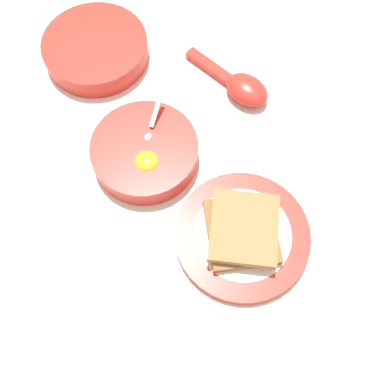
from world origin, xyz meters
name	(u,v)px	position (x,y,z in m)	size (l,w,h in m)	color
ground_plane	(198,123)	(0.00, 0.00, 0.00)	(3.00, 3.00, 0.00)	silver
egg_bowl	(145,152)	(-0.10, 0.04, 0.02)	(0.17, 0.17, 0.07)	red
toast_plate	(242,236)	(-0.15, -0.15, 0.01)	(0.20, 0.20, 0.02)	red
toast_sandwich	(243,230)	(-0.15, -0.15, 0.03)	(0.15, 0.14, 0.03)	brown
soup_spoon	(241,86)	(0.09, -0.04, 0.02)	(0.08, 0.18, 0.04)	red
congee_bowl	(96,48)	(0.04, 0.23, 0.02)	(0.18, 0.18, 0.04)	red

